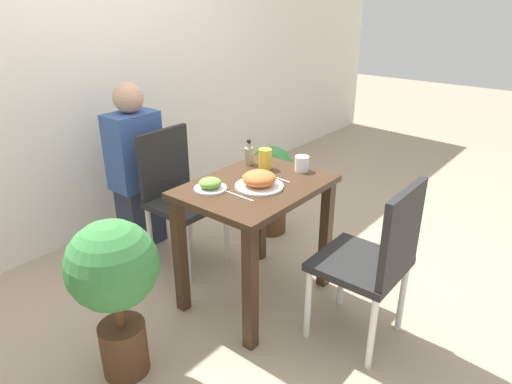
{
  "coord_description": "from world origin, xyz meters",
  "views": [
    {
      "loc": [
        -1.79,
        -1.44,
        1.69
      ],
      "look_at": [
        0.0,
        0.0,
        0.69
      ],
      "focal_mm": 32.0,
      "sensor_mm": 36.0,
      "label": 1
    }
  ],
  "objects_px": {
    "chair_near": "(375,257)",
    "chair_far": "(177,190)",
    "sauce_bottle": "(249,155)",
    "potted_plant_right": "(271,182)",
    "food_plate": "(259,180)",
    "drink_cup": "(302,164)",
    "side_plate": "(210,185)",
    "juice_glass": "(265,159)",
    "person_figure": "(136,168)",
    "potted_plant_left": "(114,279)"
  },
  "relations": [
    {
      "from": "side_plate",
      "to": "person_figure",
      "type": "relative_size",
      "value": 0.15
    },
    {
      "from": "drink_cup",
      "to": "potted_plant_left",
      "type": "xyz_separation_m",
      "value": [
        -1.19,
        0.19,
        -0.26
      ]
    },
    {
      "from": "side_plate",
      "to": "potted_plant_left",
      "type": "xyz_separation_m",
      "value": [
        -0.65,
        -0.02,
        -0.24
      ]
    },
    {
      "from": "chair_near",
      "to": "person_figure",
      "type": "distance_m",
      "value": 1.75
    },
    {
      "from": "chair_far",
      "to": "person_figure",
      "type": "distance_m",
      "value": 0.38
    },
    {
      "from": "food_plate",
      "to": "person_figure",
      "type": "bearing_deg",
      "value": 89.3
    },
    {
      "from": "chair_far",
      "to": "food_plate",
      "type": "height_order",
      "value": "chair_far"
    },
    {
      "from": "juice_glass",
      "to": "potted_plant_right",
      "type": "height_order",
      "value": "juice_glass"
    },
    {
      "from": "food_plate",
      "to": "side_plate",
      "type": "xyz_separation_m",
      "value": [
        -0.19,
        0.18,
        -0.01
      ]
    },
    {
      "from": "chair_near",
      "to": "chair_far",
      "type": "bearing_deg",
      "value": -87.94
    },
    {
      "from": "food_plate",
      "to": "person_figure",
      "type": "relative_size",
      "value": 0.22
    },
    {
      "from": "chair_near",
      "to": "side_plate",
      "type": "bearing_deg",
      "value": -70.85
    },
    {
      "from": "chair_near",
      "to": "sauce_bottle",
      "type": "bearing_deg",
      "value": -98.92
    },
    {
      "from": "chair_near",
      "to": "potted_plant_right",
      "type": "bearing_deg",
      "value": -119.69
    },
    {
      "from": "sauce_bottle",
      "to": "side_plate",
      "type": "bearing_deg",
      "value": -167.58
    },
    {
      "from": "drink_cup",
      "to": "juice_glass",
      "type": "distance_m",
      "value": 0.22
    },
    {
      "from": "sauce_bottle",
      "to": "person_figure",
      "type": "height_order",
      "value": "person_figure"
    },
    {
      "from": "food_plate",
      "to": "person_figure",
      "type": "height_order",
      "value": "person_figure"
    },
    {
      "from": "chair_far",
      "to": "side_plate",
      "type": "height_order",
      "value": "chair_far"
    },
    {
      "from": "sauce_bottle",
      "to": "potted_plant_right",
      "type": "relative_size",
      "value": 0.23
    },
    {
      "from": "chair_far",
      "to": "juice_glass",
      "type": "distance_m",
      "value": 0.67
    },
    {
      "from": "juice_glass",
      "to": "person_figure",
      "type": "bearing_deg",
      "value": 103.77
    },
    {
      "from": "potted_plant_left",
      "to": "potted_plant_right",
      "type": "xyz_separation_m",
      "value": [
        1.58,
        0.32,
        -0.11
      ]
    },
    {
      "from": "food_plate",
      "to": "potted_plant_right",
      "type": "xyz_separation_m",
      "value": [
        0.74,
        0.48,
        -0.37
      ]
    },
    {
      "from": "chair_far",
      "to": "food_plate",
      "type": "bearing_deg",
      "value": -94.03
    },
    {
      "from": "chair_far",
      "to": "food_plate",
      "type": "relative_size",
      "value": 3.43
    },
    {
      "from": "chair_near",
      "to": "drink_cup",
      "type": "height_order",
      "value": "chair_near"
    },
    {
      "from": "side_plate",
      "to": "juice_glass",
      "type": "xyz_separation_m",
      "value": [
        0.43,
        -0.03,
        0.03
      ]
    },
    {
      "from": "juice_glass",
      "to": "person_figure",
      "type": "relative_size",
      "value": 0.1
    },
    {
      "from": "chair_far",
      "to": "sauce_bottle",
      "type": "relative_size",
      "value": 5.67
    },
    {
      "from": "side_plate",
      "to": "sauce_bottle",
      "type": "distance_m",
      "value": 0.44
    },
    {
      "from": "drink_cup",
      "to": "potted_plant_right",
      "type": "relative_size",
      "value": 0.13
    },
    {
      "from": "side_plate",
      "to": "sauce_bottle",
      "type": "bearing_deg",
      "value": 12.42
    },
    {
      "from": "food_plate",
      "to": "drink_cup",
      "type": "relative_size",
      "value": 2.97
    },
    {
      "from": "potted_plant_left",
      "to": "person_figure",
      "type": "xyz_separation_m",
      "value": [
        0.85,
        0.94,
        0.06
      ]
    },
    {
      "from": "chair_near",
      "to": "person_figure",
      "type": "height_order",
      "value": "person_figure"
    },
    {
      "from": "chair_near",
      "to": "chair_far",
      "type": "distance_m",
      "value": 1.38
    },
    {
      "from": "chair_far",
      "to": "person_figure",
      "type": "height_order",
      "value": "person_figure"
    },
    {
      "from": "drink_cup",
      "to": "potted_plant_right",
      "type": "height_order",
      "value": "drink_cup"
    },
    {
      "from": "chair_far",
      "to": "drink_cup",
      "type": "height_order",
      "value": "chair_far"
    },
    {
      "from": "juice_glass",
      "to": "person_figure",
      "type": "distance_m",
      "value": 1.0
    },
    {
      "from": "food_plate",
      "to": "sauce_bottle",
      "type": "height_order",
      "value": "sauce_bottle"
    },
    {
      "from": "sauce_bottle",
      "to": "potted_plant_right",
      "type": "xyz_separation_m",
      "value": [
        0.5,
        0.2,
        -0.39
      ]
    },
    {
      "from": "chair_far",
      "to": "sauce_bottle",
      "type": "bearing_deg",
      "value": -66.63
    },
    {
      "from": "drink_cup",
      "to": "person_figure",
      "type": "xyz_separation_m",
      "value": [
        -0.34,
        1.14,
        -0.2
      ]
    },
    {
      "from": "person_figure",
      "to": "side_plate",
      "type": "bearing_deg",
      "value": -102.34
    },
    {
      "from": "sauce_bottle",
      "to": "food_plate",
      "type": "bearing_deg",
      "value": -131.7
    },
    {
      "from": "side_plate",
      "to": "drink_cup",
      "type": "relative_size",
      "value": 1.98
    },
    {
      "from": "chair_near",
      "to": "side_plate",
      "type": "distance_m",
      "value": 0.92
    },
    {
      "from": "sauce_bottle",
      "to": "juice_glass",
      "type": "bearing_deg",
      "value": -90.0
    }
  ]
}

